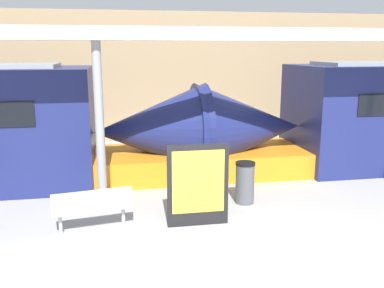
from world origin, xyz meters
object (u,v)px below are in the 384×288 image
(bench_near, at_px, (92,206))
(poster_board, at_px, (198,185))
(trash_bin, at_px, (245,182))
(support_column_near, at_px, (100,129))

(bench_near, relative_size, poster_board, 0.94)
(bench_near, height_order, poster_board, poster_board)
(trash_bin, bearing_deg, poster_board, -140.72)
(trash_bin, height_order, poster_board, poster_board)
(poster_board, bearing_deg, bench_near, 177.21)
(bench_near, bearing_deg, support_column_near, 71.45)
(bench_near, distance_m, poster_board, 2.15)
(bench_near, xyz_separation_m, support_column_near, (0.18, 1.11, 1.35))
(bench_near, relative_size, trash_bin, 1.62)
(trash_bin, xyz_separation_m, poster_board, (-1.35, -1.10, 0.37))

